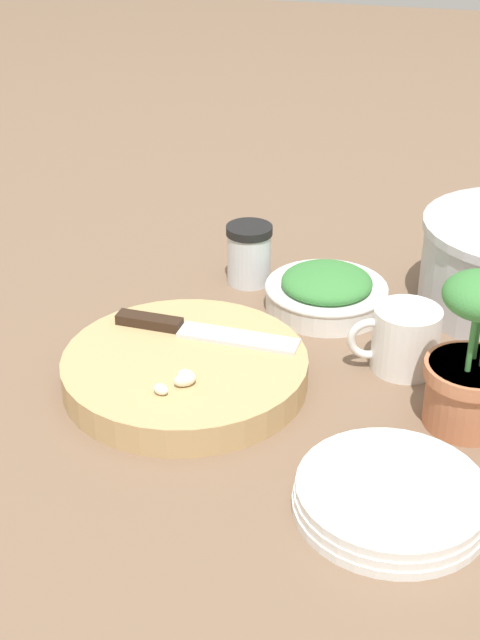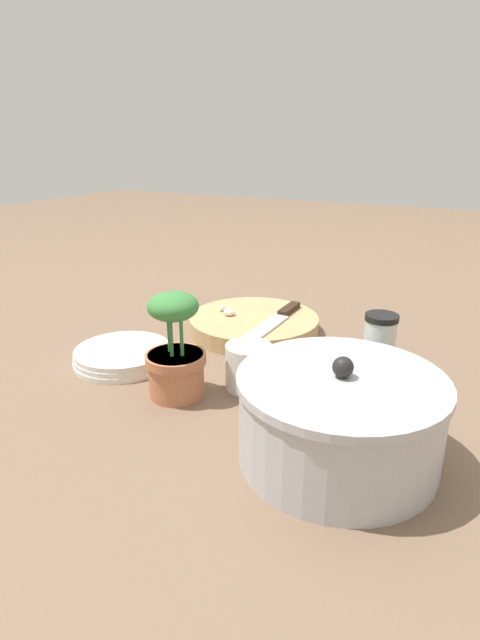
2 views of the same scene
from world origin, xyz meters
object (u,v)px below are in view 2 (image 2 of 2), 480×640
Objects in this scene: garlic_cloves at (227,312)px; stock_pot at (339,418)px; chef_knife at (278,318)px; plate_stack at (123,355)px; coffee_mug at (249,366)px; potted_herb at (175,353)px; herb_bowl at (337,361)px; spice_jar at (380,335)px; cutting_board at (254,324)px.

garlic_cloves is 0.51m from stock_pot.
chef_knife is 0.35m from plate_stack.
potted_herb is at bearing 40.44° from coffee_mug.
potted_herb is (0.05, 0.33, 0.04)m from chef_knife.
chef_knife is 0.46m from stock_pot.
garlic_cloves is at bearing -44.36° from stock_pot.
garlic_cloves is 0.32m from potted_herb.
garlic_cloves is 0.31m from herb_bowl.
stock_pot is (-0.20, 0.13, 0.02)m from coffee_mug.
potted_herb is (-0.07, 0.31, 0.03)m from garlic_cloves.
potted_herb is (0.10, 0.08, 0.04)m from coffee_mug.
herb_bowl is at bearing 159.75° from garlic_cloves.
plate_stack is (0.21, 0.27, -0.03)m from chef_knife.
garlic_cloves is 0.48× the size of coffee_mug.
spice_jar is (-0.05, -0.12, 0.02)m from herb_bowl.
coffee_mug is 0.40× the size of stock_pot.
chef_knife is at bearing -97.86° from potted_herb.
herb_bowl is at bearing 144.50° from chef_knife.
cutting_board is at bearing -50.62° from stock_pot.
herb_bowl reaches higher than plate_stack.
garlic_cloves is 0.61× the size of spice_jar.
cutting_board reaches higher than plate_stack.
plate_stack is at bearing 68.71° from garlic_cloves.
herb_bowl is (-0.17, 0.13, -0.01)m from chef_knife.
chef_knife is 0.26m from coffee_mug.
herb_bowl is at bearing 151.91° from cutting_board.
herb_bowl is 0.27m from stock_pot.
plate_stack is at bearing -19.80° from potted_herb.
cutting_board is 1.72× the size of herb_bowl.
spice_jar is at bearing -125.63° from coffee_mug.
stock_pot is at bearing 124.58° from chef_knife.
stock_pot is at bearing 135.64° from garlic_cloves.
cutting_board is 0.26m from herb_bowl.
garlic_cloves is 0.28× the size of plate_stack.
plate_stack is at bearing 59.54° from cutting_board.
coffee_mug is at bearing 126.33° from garlic_cloves.
stock_pot is at bearing 94.08° from spice_jar.
stock_pot is at bearing 166.60° from plate_stack.
stock_pot reaches higher than garlic_cloves.
chef_knife is 4.39× the size of garlic_cloves.
stock_pot is 0.30m from potted_herb.
plate_stack is at bearing 31.20° from spice_jar.
spice_jar is 0.42m from potted_herb.
plate_stack is 0.19m from potted_herb.
herb_bowl is at bearing -136.16° from coffee_mug.
chef_knife is 0.34m from potted_herb.
plate_stack is (0.39, 0.14, -0.01)m from herb_bowl.
plate_stack is (0.26, 0.02, -0.03)m from coffee_mug.
spice_jar reaches higher than chef_knife.
cutting_board is 1.59× the size of potted_herb.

